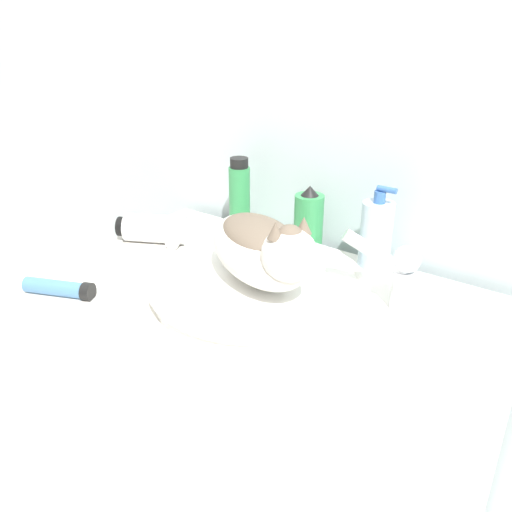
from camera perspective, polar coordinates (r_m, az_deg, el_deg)
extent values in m
cube|color=silver|center=(1.25, 9.81, 16.23)|extent=(8.00, 0.05, 2.40)
cube|color=white|center=(1.34, 0.32, -20.30)|extent=(0.91, 0.56, 0.86)
cylinder|color=white|center=(1.07, 0.44, -3.41)|extent=(0.41, 0.41, 0.03)
torus|color=white|center=(1.06, 0.44, -2.69)|extent=(0.43, 0.43, 0.02)
ellipsoid|color=silver|center=(1.03, 0.45, 0.60)|extent=(0.32, 0.27, 0.11)
ellipsoid|color=#6B5B4C|center=(1.02, 0.46, 2.19)|extent=(0.24, 0.21, 0.05)
sphere|color=silver|center=(0.92, 3.50, 0.17)|extent=(0.10, 0.10, 0.10)
sphere|color=#6B5B4C|center=(0.91, 3.54, 1.70)|extent=(0.05, 0.05, 0.05)
cone|color=#6B5B4C|center=(0.89, 2.07, 2.72)|extent=(0.03, 0.03, 0.03)
cone|color=#6B5B4C|center=(0.91, 5.05, 3.26)|extent=(0.03, 0.03, 0.03)
cylinder|color=#6B5B4C|center=(1.15, 1.35, 1.11)|extent=(0.16, 0.14, 0.03)
cylinder|color=silver|center=(1.04, 15.20, -3.53)|extent=(0.04, 0.04, 0.08)
cylinder|color=silver|center=(1.01, 12.45, 0.30)|extent=(0.12, 0.07, 0.09)
sphere|color=silver|center=(1.02, 15.60, -0.34)|extent=(0.05, 0.05, 0.05)
cylinder|color=silver|center=(1.17, 12.49, 1.95)|extent=(0.07, 0.07, 0.15)
cylinder|color=#3866AD|center=(1.14, 12.90, 6.07)|extent=(0.02, 0.02, 0.02)
cylinder|color=#3866AD|center=(1.13, 13.62, 6.82)|extent=(0.04, 0.01, 0.01)
cylinder|color=#338C4C|center=(1.33, -1.73, 5.83)|extent=(0.05, 0.05, 0.17)
cylinder|color=black|center=(1.31, -1.79, 9.79)|extent=(0.04, 0.04, 0.02)
cylinder|color=#338C4C|center=(1.24, 5.54, 3.38)|extent=(0.07, 0.07, 0.14)
cone|color=black|center=(1.21, 5.70, 6.86)|extent=(0.04, 0.04, 0.02)
cylinder|color=#4C7FB2|center=(1.14, -20.44, -3.13)|extent=(0.13, 0.08, 0.03)
cylinder|color=black|center=(1.10, -17.30, -3.60)|extent=(0.03, 0.04, 0.04)
cylinder|color=silver|center=(1.32, -10.50, 2.85)|extent=(0.16, 0.13, 0.07)
cylinder|color=silver|center=(1.31, -8.32, 2.00)|extent=(0.07, 0.09, 0.03)
cylinder|color=black|center=(1.35, -13.85, 3.04)|extent=(0.04, 0.05, 0.05)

